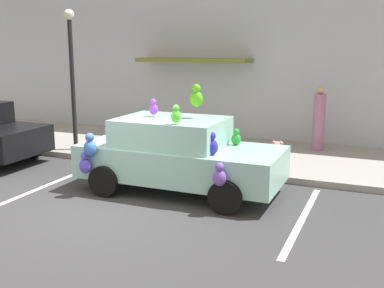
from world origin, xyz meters
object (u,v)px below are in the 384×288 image
Objects in this scene: street_lamp_post at (72,65)px; teddy_bear_on_sidewalk at (277,155)px; plush_covered_car at (178,154)px; pedestrian_near_shopfront at (319,120)px.

teddy_bear_on_sidewalk is at bearing 2.32° from street_lamp_post.
teddy_bear_on_sidewalk is (1.61, 2.13, -0.35)m from plush_covered_car.
pedestrian_near_shopfront is at bearing 22.47° from street_lamp_post.
plush_covered_car is 2.69m from teddy_bear_on_sidewalk.
street_lamp_post reaches higher than plush_covered_car.
pedestrian_near_shopfront is (6.24, 2.58, -1.50)m from street_lamp_post.
pedestrian_near_shopfront is (2.22, 4.48, 0.18)m from plush_covered_car.
pedestrian_near_shopfront is (0.61, 2.35, 0.53)m from teddy_bear_on_sidewalk.
street_lamp_post is 2.14× the size of pedestrian_near_shopfront.
teddy_bear_on_sidewalk is 0.37× the size of pedestrian_near_shopfront.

